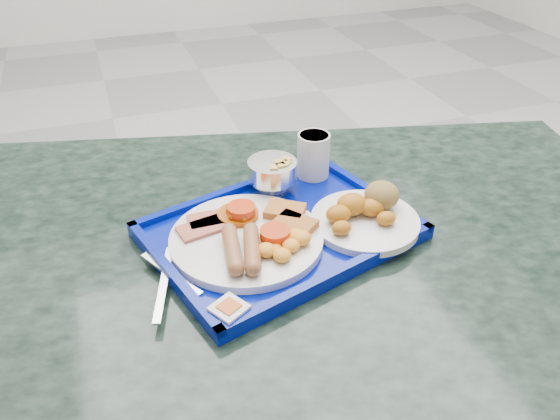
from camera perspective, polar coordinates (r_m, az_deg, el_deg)
name	(u,v)px	position (r m, az deg, el deg)	size (l,w,h in m)	color
floor	(298,219)	(2.37, 1.94, -0.97)	(6.00, 6.00, 0.00)	#9C9C9F
table	(299,330)	(1.05, 1.98, -12.44)	(1.45, 1.14, 0.80)	gray
tray	(280,232)	(0.93, 0.00, -2.33)	(0.49, 0.41, 0.03)	#03128E
main_plate	(251,236)	(0.89, -3.04, -2.76)	(0.25, 0.25, 0.04)	silver
bread_plate	(366,213)	(0.94, 8.97, -0.30)	(0.18, 0.18, 0.06)	silver
fruit_bowl	(273,171)	(1.01, -0.77, 4.08)	(0.09, 0.09, 0.06)	silver
juice_cup	(313,154)	(1.06, 3.51, 5.87)	(0.06, 0.06, 0.09)	silver
spoon	(184,247)	(0.89, -10.04, -3.78)	(0.10, 0.17, 0.01)	silver
knife	(164,283)	(0.83, -12.04, -7.47)	(0.01, 0.17, 0.00)	silver
jam_packet	(229,311)	(0.77, -5.33, -10.42)	(0.06, 0.06, 0.02)	white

